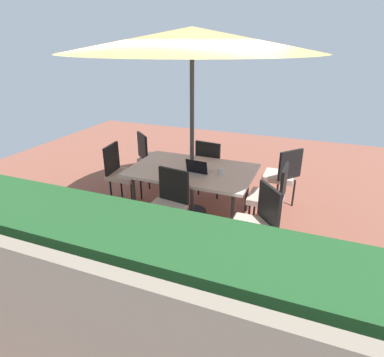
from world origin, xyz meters
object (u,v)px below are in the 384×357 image
chair_west (271,195)px  patio_umbrella (192,41)px  chair_southeast (151,156)px  chair_south (211,164)px  cup (221,172)px  chair_east (121,171)px  chair_southwest (282,174)px  laptop (199,170)px  dining_table (192,172)px  chair_north (168,204)px  chair_northwest (256,222)px

chair_west → patio_umbrella: bearing=-90.4°
chair_southeast → chair_west: same height
patio_umbrella → chair_southeast: bearing=-35.6°
chair_southeast → chair_south: 1.16m
chair_southeast → cup: bearing=-167.4°
chair_east → chair_southwest: same height
laptop → dining_table: bearing=-32.3°
chair_east → chair_southwest: bearing=-78.0°
patio_umbrella → chair_north: (0.02, 0.78, -1.93)m
chair_west → laptop: size_ratio=2.90×
chair_south → chair_north: same height
chair_southeast → chair_west: 2.44m
laptop → cup: bearing=-171.2°
chair_northwest → cup: (0.67, -0.74, 0.25)m
dining_table → chair_northwest: size_ratio=1.83×
chair_west → chair_south: bearing=-125.2°
dining_table → laptop: (-0.14, 0.11, 0.10)m
chair_northwest → cup: 1.03m
patio_umbrella → chair_west: bearing=178.9°
chair_southeast → chair_north: 1.94m
chair_south → chair_northwest: size_ratio=1.00×
dining_table → laptop: size_ratio=5.30×
chair_north → cup: bearing=63.6°
chair_southeast → chair_east: bearing=126.2°
dining_table → laptop: laptop is taller
patio_umbrella → chair_north: bearing=88.3°
chair_east → dining_table: bearing=-95.7°
laptop → cup: (-0.32, -0.02, 0.01)m
chair_southeast → chair_northwest: bearing=-174.0°
patio_umbrella → chair_east: patio_umbrella is taller
chair_northwest → chair_southeast: bearing=-165.3°
chair_north → chair_southwest: (-1.23, -1.59, 0.00)m
cup → chair_north: bearing=55.4°
chair_north → chair_southwest: 2.01m
patio_umbrella → chair_southwest: patio_umbrella is taller
chair_northwest → laptop: 1.24m
laptop → chair_south: bearing=-78.7°
chair_southeast → chair_south: same height
cup → dining_table: bearing=-10.3°
chair_north → chair_east: (1.19, -0.75, 0.00)m
patio_umbrella → chair_south: patio_umbrella is taller
chair_north → laptop: size_ratio=2.90×
dining_table → chair_northwest: 1.40m
laptop → cup: size_ratio=3.14×
chair_northwest → chair_east: same height
chair_west → chair_east: bearing=-89.1°
chair_southwest → laptop: (1.06, 0.91, 0.25)m
cup → chair_northwest: bearing=132.1°
chair_west → chair_east: 2.38m
dining_table → patio_umbrella: size_ratio=0.54×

